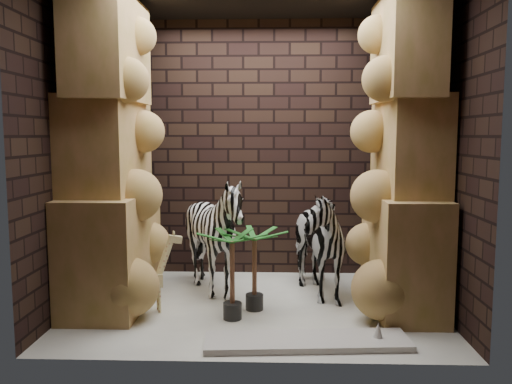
{
  "coord_description": "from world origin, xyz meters",
  "views": [
    {
      "loc": [
        0.17,
        -4.89,
        1.67
      ],
      "look_at": [
        0.01,
        0.15,
        1.11
      ],
      "focal_mm": 36.2,
      "sensor_mm": 36.0,
      "label": 1
    }
  ],
  "objects_px": {
    "palm_front": "(254,269)",
    "surfboard": "(307,341)",
    "zebra_left": "(215,242)",
    "palm_back": "(232,275)",
    "giraffe_toy": "(147,272)",
    "zebra_right": "(310,232)"
  },
  "relations": [
    {
      "from": "zebra_right",
      "to": "palm_back",
      "type": "distance_m",
      "value": 1.08
    },
    {
      "from": "zebra_right",
      "to": "palm_front",
      "type": "xyz_separation_m",
      "value": [
        -0.55,
        -0.48,
        -0.27
      ]
    },
    {
      "from": "palm_front",
      "to": "surfboard",
      "type": "bearing_deg",
      "value": -61.01
    },
    {
      "from": "palm_back",
      "to": "surfboard",
      "type": "bearing_deg",
      "value": -40.87
    },
    {
      "from": "palm_back",
      "to": "giraffe_toy",
      "type": "bearing_deg",
      "value": 170.63
    },
    {
      "from": "zebra_left",
      "to": "giraffe_toy",
      "type": "xyz_separation_m",
      "value": [
        -0.57,
        -0.57,
        -0.17
      ]
    },
    {
      "from": "zebra_right",
      "to": "giraffe_toy",
      "type": "xyz_separation_m",
      "value": [
        -1.55,
        -0.6,
        -0.27
      ]
    },
    {
      "from": "zebra_left",
      "to": "surfboard",
      "type": "xyz_separation_m",
      "value": [
        0.87,
        -1.26,
        -0.54
      ]
    },
    {
      "from": "giraffe_toy",
      "to": "surfboard",
      "type": "bearing_deg",
      "value": -47.6
    },
    {
      "from": "palm_front",
      "to": "surfboard",
      "type": "height_order",
      "value": "palm_front"
    },
    {
      "from": "giraffe_toy",
      "to": "zebra_left",
      "type": "bearing_deg",
      "value": 22.67
    },
    {
      "from": "surfboard",
      "to": "zebra_left",
      "type": "bearing_deg",
      "value": 120.65
    },
    {
      "from": "palm_back",
      "to": "surfboard",
      "type": "height_order",
      "value": "palm_back"
    },
    {
      "from": "giraffe_toy",
      "to": "palm_back",
      "type": "distance_m",
      "value": 0.82
    },
    {
      "from": "zebra_right",
      "to": "palm_front",
      "type": "height_order",
      "value": "zebra_right"
    },
    {
      "from": "zebra_left",
      "to": "palm_back",
      "type": "distance_m",
      "value": 0.76
    },
    {
      "from": "zebra_right",
      "to": "surfboard",
      "type": "xyz_separation_m",
      "value": [
        -0.1,
        -1.29,
        -0.64
      ]
    },
    {
      "from": "zebra_right",
      "to": "giraffe_toy",
      "type": "bearing_deg",
      "value": -176.38
    },
    {
      "from": "zebra_right",
      "to": "giraffe_toy",
      "type": "distance_m",
      "value": 1.69
    },
    {
      "from": "zebra_left",
      "to": "palm_front",
      "type": "bearing_deg",
      "value": -30.21
    },
    {
      "from": "giraffe_toy",
      "to": "palm_back",
      "type": "height_order",
      "value": "palm_back"
    },
    {
      "from": "zebra_right",
      "to": "palm_back",
      "type": "height_order",
      "value": "zebra_right"
    }
  ]
}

